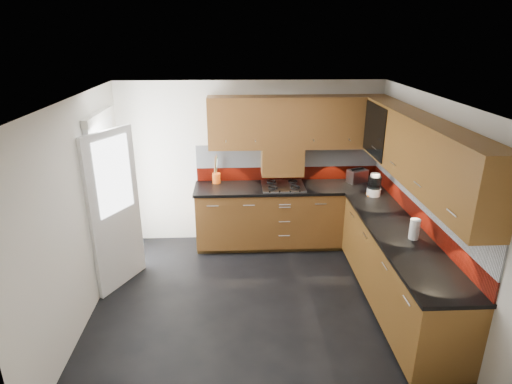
{
  "coord_description": "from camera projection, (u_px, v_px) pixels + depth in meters",
  "views": [
    {
      "loc": [
        -0.21,
        -4.26,
        3.04
      ],
      "look_at": [
        0.02,
        0.65,
        1.18
      ],
      "focal_mm": 30.0,
      "sensor_mm": 36.0,
      "label": 1
    }
  ],
  "objects": [
    {
      "name": "room",
      "position": [
        257.0,
        186.0,
        4.53
      ],
      "size": [
        4.0,
        3.8,
        2.64
      ],
      "color": "black"
    },
    {
      "name": "base_cabinets",
      "position": [
        335.0,
        241.0,
        5.63
      ],
      "size": [
        2.7,
        3.2,
        0.95
      ],
      "color": "#5A2E14",
      "rests_on": "room"
    },
    {
      "name": "countertop",
      "position": [
        336.0,
        208.0,
        5.44
      ],
      "size": [
        2.72,
        3.22,
        0.04
      ],
      "color": "black",
      "rests_on": "base_cabinets"
    },
    {
      "name": "backsplash",
      "position": [
        351.0,
        181.0,
        5.56
      ],
      "size": [
        2.7,
        3.2,
        0.54
      ],
      "color": "maroon",
      "rests_on": "countertop"
    },
    {
      "name": "upper_cabinets",
      "position": [
        354.0,
        136.0,
        5.2
      ],
      "size": [
        2.5,
        3.2,
        0.72
      ],
      "color": "#5A2E14",
      "rests_on": "room"
    },
    {
      "name": "extractor_hood",
      "position": [
        282.0,
        161.0,
        6.16
      ],
      "size": [
        0.6,
        0.33,
        0.4
      ],
      "primitive_type": "cube",
      "color": "#5A2E14",
      "rests_on": "room"
    },
    {
      "name": "glass_cabinet",
      "position": [
        386.0,
        128.0,
        5.47
      ],
      "size": [
        0.32,
        0.8,
        0.66
      ],
      "color": "black",
      "rests_on": "room"
    },
    {
      "name": "back_door",
      "position": [
        111.0,
        203.0,
        5.32
      ],
      "size": [
        0.42,
        1.19,
        2.04
      ],
      "color": "white",
      "rests_on": "room"
    },
    {
      "name": "gas_hob",
      "position": [
        283.0,
        186.0,
        6.12
      ],
      "size": [
        0.61,
        0.53,
        0.05
      ],
      "color": "silver",
      "rests_on": "countertop"
    },
    {
      "name": "utensil_pot",
      "position": [
        216.0,
        177.0,
        6.25
      ],
      "size": [
        0.12,
        0.12,
        0.43
      ],
      "color": "#C54C12",
      "rests_on": "countertop"
    },
    {
      "name": "toaster",
      "position": [
        357.0,
        176.0,
        6.28
      ],
      "size": [
        0.32,
        0.27,
        0.2
      ],
      "color": "silver",
      "rests_on": "countertop"
    },
    {
      "name": "food_processor",
      "position": [
        374.0,
        185.0,
        5.76
      ],
      "size": [
        0.19,
        0.19,
        0.31
      ],
      "color": "white",
      "rests_on": "countertop"
    },
    {
      "name": "paper_towel",
      "position": [
        414.0,
        229.0,
        4.57
      ],
      "size": [
        0.13,
        0.13,
        0.22
      ],
      "primitive_type": "cylinder",
      "rotation": [
        0.0,
        0.0,
        -0.18
      ],
      "color": "white",
      "rests_on": "countertop"
    },
    {
      "name": "orange_cloth",
      "position": [
        372.0,
        195.0,
        5.81
      ],
      "size": [
        0.16,
        0.14,
        0.02
      ],
      "primitive_type": "cube",
      "rotation": [
        0.0,
        0.0,
        -0.1
      ],
      "color": "orange",
      "rests_on": "countertop"
    }
  ]
}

